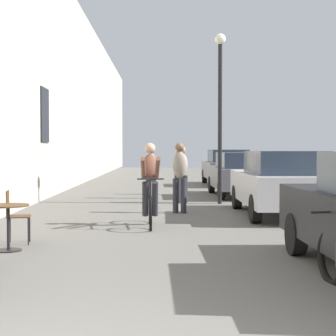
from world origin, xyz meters
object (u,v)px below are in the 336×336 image
(pedestrian_near, at_px, (180,173))
(pedestrian_mid, at_px, (182,171))
(cyclist_on_bicycle, at_px, (150,187))
(pedestrian_far, at_px, (151,169))
(cafe_table_far, at_px, (8,217))
(pedestrian_furthest, at_px, (179,166))
(street_lamp, at_px, (220,96))
(parked_car_second, at_px, (280,182))
(parked_car_third, at_px, (240,174))
(cafe_chair_far_toward_wall, at_px, (14,213))
(parked_car_fourth, at_px, (226,167))

(pedestrian_near, bearing_deg, pedestrian_mid, 86.56)
(cyclist_on_bicycle, distance_m, pedestrian_far, 6.32)
(pedestrian_mid, xyz_separation_m, pedestrian_far, (-0.94, 1.48, -0.01))
(cafe_table_far, relative_size, pedestrian_far, 0.43)
(pedestrian_mid, bearing_deg, pedestrian_furthest, 89.66)
(pedestrian_furthest, xyz_separation_m, street_lamp, (1.07, -3.24, 2.11))
(pedestrian_far, xyz_separation_m, parked_car_second, (3.15, -4.66, -0.13))
(cyclist_on_bicycle, bearing_deg, pedestrian_mid, 80.21)
(pedestrian_near, xyz_separation_m, parked_car_third, (2.17, 4.79, -0.22))
(parked_car_second, bearing_deg, cyclist_on_bicycle, -151.43)
(cyclist_on_bicycle, xyz_separation_m, pedestrian_near, (0.68, 2.25, 0.17))
(pedestrian_mid, bearing_deg, cafe_chair_far_toward_wall, -113.65)
(pedestrian_mid, distance_m, parked_car_fourth, 8.33)
(pedestrian_furthest, bearing_deg, cafe_table_far, -105.83)
(cyclist_on_bicycle, relative_size, parked_car_second, 0.41)
(street_lamp, distance_m, parked_car_fourth, 8.68)
(pedestrian_furthest, relative_size, parked_car_third, 0.42)
(street_lamp, relative_size, parked_car_second, 1.13)
(cafe_chair_far_toward_wall, height_order, pedestrian_far, pedestrian_far)
(cyclist_on_bicycle, height_order, pedestrian_mid, cyclist_on_bicycle)
(pedestrian_far, bearing_deg, parked_car_fourth, 63.98)
(pedestrian_near, bearing_deg, parked_car_third, 65.61)
(parked_car_fourth, bearing_deg, cyclist_on_bicycle, -103.52)
(cafe_chair_far_toward_wall, height_order, parked_car_fourth, parked_car_fourth)
(pedestrian_far, height_order, street_lamp, street_lamp)
(cafe_table_far, bearing_deg, pedestrian_far, 77.31)
(pedestrian_far, height_order, parked_car_second, pedestrian_far)
(cafe_table_far, relative_size, pedestrian_mid, 0.43)
(pedestrian_furthest, relative_size, parked_car_second, 0.41)
(cafe_chair_far_toward_wall, xyz_separation_m, parked_car_second, (5.27, 3.80, 0.28))
(pedestrian_near, bearing_deg, street_lamp, 61.77)
(cafe_table_far, relative_size, cafe_chair_far_toward_wall, 0.81)
(cafe_table_far, height_order, parked_car_fourth, parked_car_fourth)
(cafe_chair_far_toward_wall, distance_m, pedestrian_furthest, 10.43)
(pedestrian_furthest, relative_size, street_lamp, 0.36)
(pedestrian_far, bearing_deg, cyclist_on_bicycle, -89.08)
(pedestrian_mid, bearing_deg, pedestrian_far, 122.29)
(cyclist_on_bicycle, relative_size, pedestrian_furthest, 1.00)
(pedestrian_mid, relative_size, pedestrian_furthest, 0.95)
(parked_car_second, bearing_deg, pedestrian_near, 165.90)
(cafe_table_far, distance_m, parked_car_second, 6.83)
(cafe_chair_far_toward_wall, height_order, pedestrian_mid, pedestrian_mid)
(cyclist_on_bicycle, distance_m, parked_car_third, 7.60)
(cafe_chair_far_toward_wall, bearing_deg, street_lamp, 58.31)
(street_lamp, bearing_deg, cafe_chair_far_toward_wall, -121.69)
(pedestrian_mid, height_order, pedestrian_furthest, pedestrian_furthest)
(pedestrian_far, distance_m, street_lamp, 3.45)
(cyclist_on_bicycle, distance_m, pedestrian_furthest, 7.86)
(pedestrian_furthest, bearing_deg, pedestrian_near, -91.78)
(pedestrian_far, distance_m, parked_car_second, 5.62)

